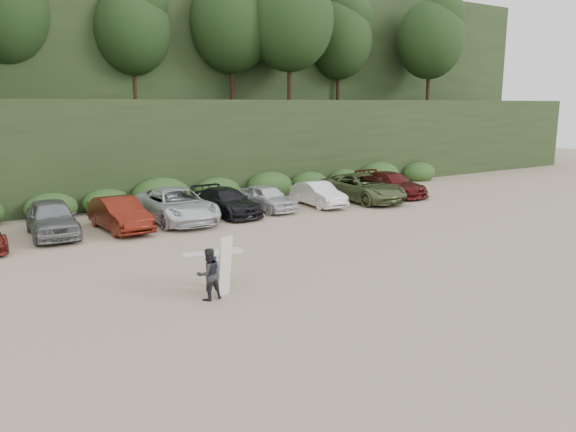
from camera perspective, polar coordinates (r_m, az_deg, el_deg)
ground at (r=19.68m, az=0.51°, el=-5.72°), size 120.00×120.00×0.00m
hillside_backdrop at (r=52.83m, az=-22.97°, el=16.44°), size 90.00×41.50×28.00m
parked_cars at (r=27.82m, az=-12.58°, el=0.71°), size 34.07×6.53×1.65m
child_surfer at (r=18.15m, az=-7.59°, el=-4.75°), size 1.95×0.73×1.14m
adult_surfer at (r=16.98m, az=-7.92°, el=-5.79°), size 1.26×0.65×1.87m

